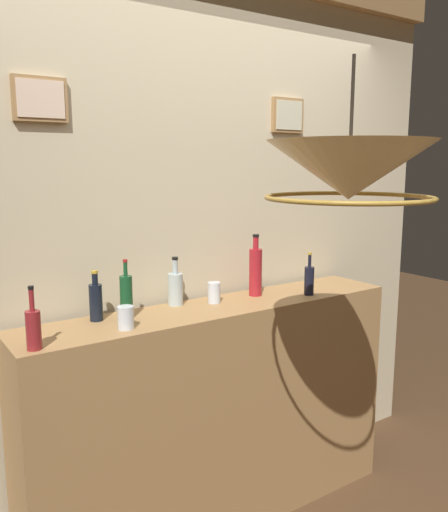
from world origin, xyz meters
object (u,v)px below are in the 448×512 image
liquor_bottle_mezcal (126,296)px  glass_tumbler_highball (126,318)px  liquor_bottle_sherry (33,328)px  liquor_bottle_whiskey (255,271)px  liquor_bottle_bourbon (309,280)px  pendant_lamp (349,172)px  liquor_bottle_rye (175,288)px  liquor_bottle_vermouth (96,301)px  glass_tumbler_rocks (214,293)px

liquor_bottle_mezcal → glass_tumbler_highball: bearing=-115.3°
liquor_bottle_sherry → liquor_bottle_whiskey: size_ratio=0.75×
liquor_bottle_bourbon → pendant_lamp: pendant_lamp is taller
liquor_bottle_sherry → liquor_bottle_rye: liquor_bottle_sherry is taller
liquor_bottle_vermouth → pendant_lamp: (0.58, -0.89, 0.56)m
liquor_bottle_bourbon → glass_tumbler_rocks: 0.51m
pendant_lamp → glass_tumbler_rocks: bearing=89.7°
liquor_bottle_sherry → liquor_bottle_rye: (0.73, 0.25, 0.00)m
liquor_bottle_bourbon → liquor_bottle_rye: liquor_bottle_rye is taller
liquor_bottle_bourbon → liquor_bottle_rye: bearing=162.0°
liquor_bottle_rye → liquor_bottle_vermouth: liquor_bottle_rye is taller
liquor_bottle_mezcal → glass_tumbler_rocks: bearing=0.2°
liquor_bottle_mezcal → pendant_lamp: 1.10m
liquor_bottle_mezcal → glass_tumbler_highball: size_ratio=2.76×
liquor_bottle_bourbon → liquor_bottle_vermouth: bearing=170.3°
liquor_bottle_rye → pendant_lamp: 1.09m
glass_tumbler_highball → glass_tumbler_rocks: bearing=15.0°
liquor_bottle_bourbon → glass_tumbler_rocks: bearing=163.7°
glass_tumbler_highball → liquor_bottle_bourbon: bearing=-0.2°
glass_tumbler_highball → pendant_lamp: size_ratio=0.17×
liquor_bottle_whiskey → pendant_lamp: bearing=-107.1°
liquor_bottle_sherry → pendant_lamp: pendant_lamp is taller
liquor_bottle_sherry → pendant_lamp: (0.90, -0.67, 0.56)m
liquor_bottle_rye → liquor_bottle_vermouth: 0.41m
glass_tumbler_rocks → pendant_lamp: 1.03m
liquor_bottle_mezcal → glass_tumbler_highball: (-0.07, -0.14, -0.05)m
liquor_bottle_mezcal → liquor_bottle_sherry: bearing=-158.2°
liquor_bottle_rye → pendant_lamp: (0.17, -0.92, 0.56)m
liquor_bottle_mezcal → liquor_bottle_whiskey: 0.72m
glass_tumbler_rocks → pendant_lamp: bearing=-90.3°
liquor_bottle_mezcal → pendant_lamp: size_ratio=0.46×
liquor_bottle_whiskey → liquor_bottle_rye: size_ratio=1.36×
liquor_bottle_mezcal → glass_tumbler_highball: 0.16m
liquor_bottle_bourbon → liquor_bottle_whiskey: 0.28m
liquor_bottle_mezcal → liquor_bottle_vermouth: 0.13m
liquor_bottle_mezcal → liquor_bottle_whiskey: size_ratio=0.83×
pendant_lamp → glass_tumbler_highball: bearing=126.6°
liquor_bottle_whiskey → glass_tumbler_highball: size_ratio=3.33×
liquor_bottle_rye → pendant_lamp: size_ratio=0.41×
glass_tumbler_rocks → glass_tumbler_highball: 0.55m
liquor_bottle_sherry → liquor_bottle_vermouth: (0.32, 0.22, 0.01)m
liquor_bottle_mezcal → liquor_bottle_vermouth: size_ratio=1.19×
liquor_bottle_whiskey → glass_tumbler_rocks: (-0.26, -0.00, -0.08)m
liquor_bottle_sherry → liquor_bottle_vermouth: bearing=34.4°
liquor_bottle_sherry → liquor_bottle_rye: bearing=19.0°
liquor_bottle_mezcal → liquor_bottle_rye: bearing=14.6°
liquor_bottle_bourbon → liquor_bottle_sherry: 1.40m
liquor_bottle_mezcal → liquor_bottle_sherry: liquor_bottle_mezcal is taller
liquor_bottle_vermouth → glass_tumbler_rocks: (0.58, -0.04, -0.04)m
liquor_bottle_mezcal → liquor_bottle_vermouth: liquor_bottle_mezcal is taller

